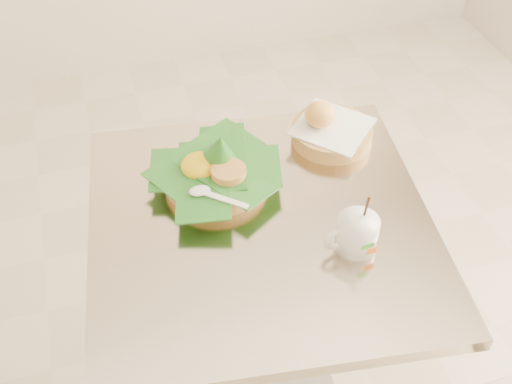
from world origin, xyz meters
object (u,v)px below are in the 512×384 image
object	(u,v)px
cafe_table	(260,287)
rice_basket	(215,169)
coffee_mug	(356,233)
bread_basket	(330,130)

from	to	relation	value
cafe_table	rice_basket	bearing A→B (deg)	113.22
cafe_table	rice_basket	distance (m)	0.30
rice_basket	coffee_mug	distance (m)	0.34
cafe_table	bread_basket	size ratio (longest dim) A/B	3.44
cafe_table	bread_basket	distance (m)	0.40
rice_basket	bread_basket	size ratio (longest dim) A/B	1.26
cafe_table	bread_basket	world-z (taller)	bread_basket
cafe_table	rice_basket	size ratio (longest dim) A/B	2.73
rice_basket	coffee_mug	xyz separation A→B (m)	(0.22, -0.26, 0.00)
bread_basket	coffee_mug	bearing A→B (deg)	-102.37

